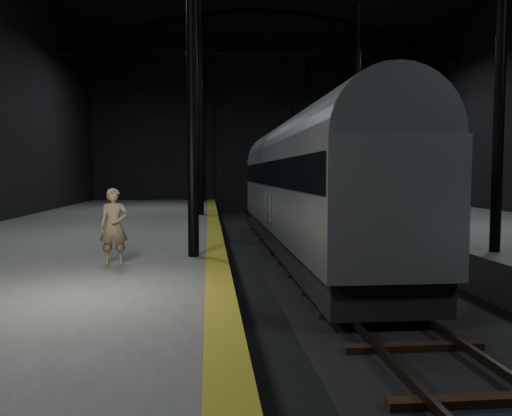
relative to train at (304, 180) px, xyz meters
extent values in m
plane|color=black|center=(0.00, -1.89, -2.73)|extent=(44.00, 44.00, 0.00)
cube|color=#525250|center=(-7.50, -1.89, -2.23)|extent=(9.00, 43.80, 1.00)
cube|color=olive|center=(-3.25, -1.89, -1.73)|extent=(0.50, 43.80, 0.01)
cube|color=#3F3328|center=(-0.72, -1.89, -2.56)|extent=(0.08, 43.00, 0.14)
cube|color=#3F3328|center=(0.72, -1.89, -2.56)|extent=(0.08, 43.00, 0.14)
cube|color=black|center=(0.00, -1.89, -2.67)|extent=(2.40, 42.00, 0.12)
cylinder|color=black|center=(-3.80, -5.89, 3.27)|extent=(0.26, 0.26, 10.00)
cylinder|color=black|center=(3.80, -5.89, 3.27)|extent=(0.26, 0.26, 10.00)
cylinder|color=black|center=(-3.80, 6.11, 3.27)|extent=(0.26, 0.26, 10.00)
cylinder|color=black|center=(3.80, 6.11, 3.27)|extent=(0.26, 0.26, 10.00)
cylinder|color=black|center=(-3.80, 18.11, 3.27)|extent=(0.26, 0.26, 10.00)
cylinder|color=black|center=(3.80, 18.11, 3.27)|extent=(0.26, 0.26, 10.00)
cube|color=black|center=(0.00, 12.11, 7.27)|extent=(23.60, 0.15, 0.18)
cube|color=#A2A6AA|center=(0.00, 0.00, -0.40)|extent=(2.66, 18.34, 2.75)
cube|color=black|center=(0.00, 0.00, -2.12)|extent=(2.43, 17.97, 0.78)
cube|color=black|center=(0.00, 0.00, 0.25)|extent=(2.71, 18.07, 0.83)
cylinder|color=slate|center=(0.00, 0.00, 0.98)|extent=(2.61, 18.16, 2.61)
cube|color=black|center=(0.00, -6.42, -2.46)|extent=(1.65, 2.02, 0.32)
cube|color=black|center=(0.00, 6.42, -2.46)|extent=(1.65, 2.02, 0.32)
cube|color=silver|center=(-1.36, -0.92, -0.95)|extent=(0.04, 0.69, 0.96)
cube|color=silver|center=(-1.36, 0.18, -0.95)|extent=(0.04, 0.69, 0.96)
cylinder|color=#A91425|center=(-1.38, -0.75, -1.18)|extent=(0.03, 0.24, 0.24)
cylinder|color=#A91425|center=(-1.38, 0.35, -1.18)|extent=(0.03, 0.24, 0.24)
imported|color=#8C7856|center=(-5.50, -6.75, -0.90)|extent=(0.65, 0.47, 1.67)
camera|label=1|loc=(-3.43, -17.83, 0.25)|focal=35.00mm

